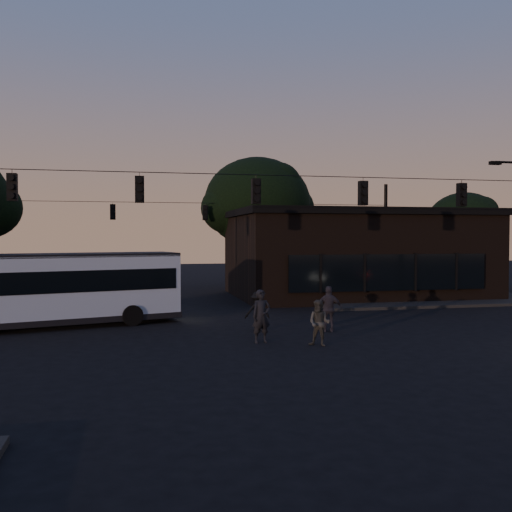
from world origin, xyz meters
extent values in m
plane|color=black|center=(0.00, 0.00, 0.00)|extent=(120.00, 120.00, 0.00)
cube|color=black|center=(12.00, 14.00, 0.07)|extent=(14.00, 10.00, 0.15)
cube|color=black|center=(9.00, 16.00, 2.50)|extent=(15.00, 10.00, 5.00)
cube|color=black|center=(9.00, 16.00, 5.20)|extent=(15.40, 10.40, 0.40)
cube|color=black|center=(9.00, 10.88, 1.80)|extent=(11.50, 0.18, 2.00)
cylinder|color=black|center=(4.00, 22.00, 2.00)|extent=(0.44, 0.44, 4.00)
ellipsoid|color=black|center=(4.00, 22.00, 6.20)|extent=(7.60, 7.60, 6.46)
cylinder|color=black|center=(18.00, 18.00, 1.50)|extent=(0.44, 0.44, 3.00)
ellipsoid|color=black|center=(18.00, 18.00, 4.65)|extent=(5.20, 5.20, 4.42)
cylinder|color=black|center=(0.00, 4.00, 6.20)|extent=(26.00, 0.03, 0.03)
cube|color=black|center=(-9.00, 4.00, 5.55)|extent=(0.34, 0.30, 1.00)
cube|color=black|center=(-4.50, 4.00, 5.55)|extent=(0.34, 0.30, 1.00)
cube|color=black|center=(0.00, 4.00, 5.55)|extent=(0.34, 0.30, 1.00)
cube|color=black|center=(4.50, 4.00, 5.55)|extent=(0.34, 0.30, 1.00)
cube|color=black|center=(9.00, 4.00, 5.55)|extent=(0.34, 0.30, 1.00)
cylinder|color=black|center=(13.00, 20.00, 3.75)|extent=(0.24, 0.24, 7.50)
cylinder|color=black|center=(0.00, 20.00, 6.00)|extent=(26.00, 0.03, 0.03)
cube|color=black|center=(-6.00, 20.00, 5.35)|extent=(0.34, 0.30, 1.00)
cube|color=black|center=(0.00, 20.00, 5.35)|extent=(0.34, 0.30, 1.00)
cube|color=black|center=(6.00, 20.00, 5.35)|extent=(0.34, 0.30, 1.00)
cube|color=#A0B3CB|center=(-8.23, 6.78, 1.71)|extent=(11.02, 5.22, 2.54)
cube|color=black|center=(-8.23, 6.78, 1.96)|extent=(10.62, 5.14, 0.88)
cube|color=black|center=(-8.23, 6.78, 2.98)|extent=(11.02, 5.22, 0.15)
cube|color=black|center=(-8.23, 6.78, 0.34)|extent=(11.13, 5.30, 0.24)
cylinder|color=black|center=(-4.80, 6.46, 0.44)|extent=(0.91, 0.47, 0.88)
cylinder|color=black|center=(-5.45, 8.82, 0.44)|extent=(0.91, 0.47, 0.88)
imported|color=black|center=(-0.32, 1.63, 0.94)|extent=(0.75, 0.55, 1.89)
imported|color=#363732|center=(1.49, 0.61, 0.80)|extent=(0.98, 0.94, 1.59)
imported|color=#2A2730|center=(2.82, 3.34, 0.91)|extent=(1.14, 0.70, 1.81)
imported|color=black|center=(0.08, 4.12, 0.78)|extent=(1.01, 0.59, 1.55)
camera|label=1|loc=(-4.78, -18.00, 3.79)|focal=40.00mm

